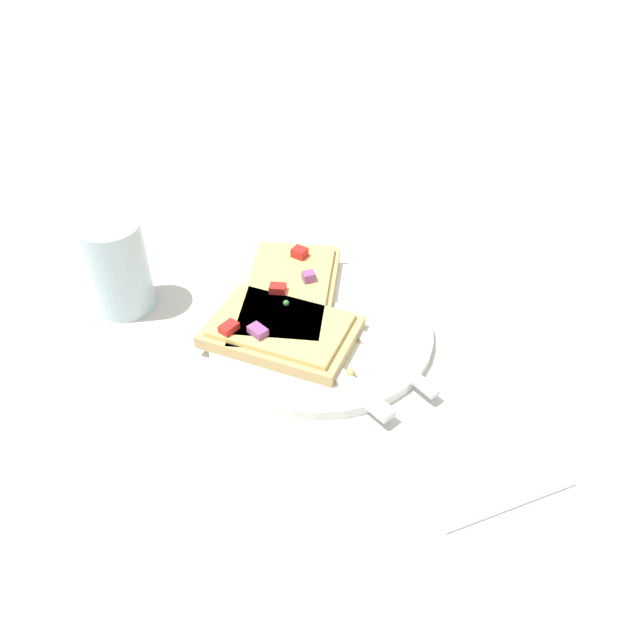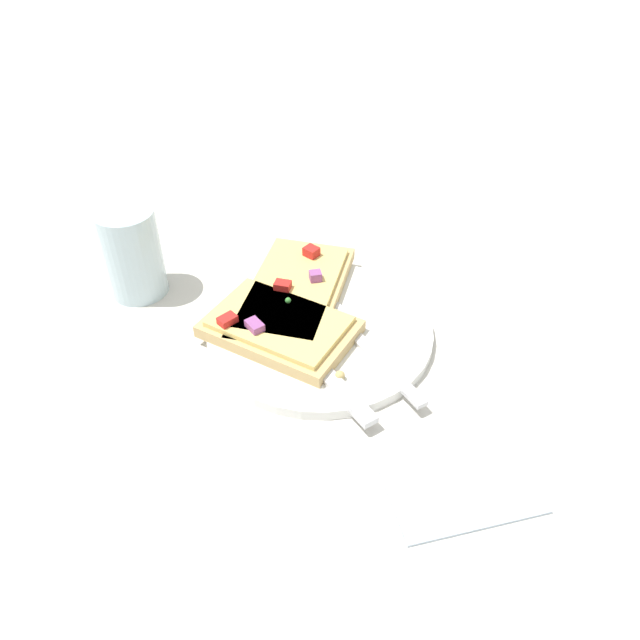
% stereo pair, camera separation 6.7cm
% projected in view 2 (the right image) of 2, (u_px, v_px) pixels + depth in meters
% --- Properties ---
extents(ground_plane, '(4.00, 4.00, 0.00)m').
position_uv_depth(ground_plane, '(320.00, 335.00, 0.69)').
color(ground_plane, beige).
extents(plate, '(0.25, 0.25, 0.01)m').
position_uv_depth(plate, '(320.00, 331.00, 0.68)').
color(plate, white).
rests_on(plate, ground).
extents(fork, '(0.09, 0.23, 0.01)m').
position_uv_depth(fork, '(349.00, 329.00, 0.67)').
color(fork, silver).
rests_on(fork, plate).
extents(knife, '(0.08, 0.20, 0.01)m').
position_uv_depth(knife, '(317.00, 369.00, 0.63)').
color(knife, silver).
rests_on(knife, plate).
extents(pizza_slice_main, '(0.18, 0.22, 0.03)m').
position_uv_depth(pizza_slice_main, '(294.00, 292.00, 0.71)').
color(pizza_slice_main, tan).
rests_on(pizza_slice_main, plate).
extents(pizza_slice_corner, '(0.18, 0.18, 0.03)m').
position_uv_depth(pizza_slice_corner, '(279.00, 326.00, 0.67)').
color(pizza_slice_corner, tan).
rests_on(pizza_slice_corner, plate).
extents(crumb_scatter, '(0.01, 0.09, 0.01)m').
position_uv_depth(crumb_scatter, '(333.00, 346.00, 0.65)').
color(crumb_scatter, tan).
rests_on(crumb_scatter, plate).
extents(drinking_glass, '(0.07, 0.07, 0.11)m').
position_uv_depth(drinking_glass, '(132.00, 253.00, 0.71)').
color(drinking_glass, silver).
rests_on(drinking_glass, ground).
extents(napkin, '(0.13, 0.08, 0.01)m').
position_uv_depth(napkin, '(463.00, 489.00, 0.53)').
color(napkin, silver).
rests_on(napkin, ground).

